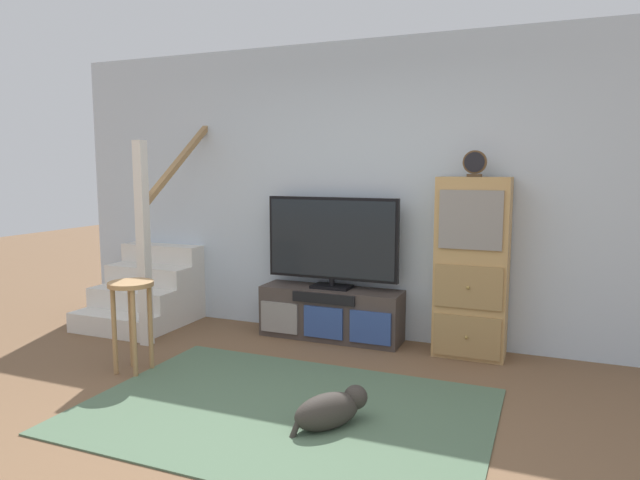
{
  "coord_description": "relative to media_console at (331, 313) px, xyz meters",
  "views": [
    {
      "loc": [
        1.55,
        -2.55,
        1.57
      ],
      "look_at": [
        -0.18,
        1.63,
        0.99
      ],
      "focal_mm": 31.92,
      "sensor_mm": 36.0,
      "label": 1
    }
  ],
  "objects": [
    {
      "name": "back_wall",
      "position": [
        0.3,
        0.27,
        1.12
      ],
      "size": [
        6.4,
        0.12,
        2.7
      ],
      "primitive_type": "cube",
      "color": "silver",
      "rests_on": "ground_plane"
    },
    {
      "name": "television",
      "position": [
        -0.0,
        0.02,
        0.68
      ],
      "size": [
        1.24,
        0.22,
        0.83
      ],
      "color": "black",
      "rests_on": "media_console"
    },
    {
      "name": "staircase",
      "position": [
        -1.94,
        0.01,
        0.13
      ],
      "size": [
        1.0,
        1.36,
        2.2
      ],
      "color": "silver",
      "rests_on": "ground_plane"
    },
    {
      "name": "media_console",
      "position": [
        0.0,
        0.0,
        0.0
      ],
      "size": [
        1.31,
        0.38,
        0.47
      ],
      "color": "#423833",
      "rests_on": "ground_plane"
    },
    {
      "name": "ground_plane",
      "position": [
        0.3,
        -2.19,
        -0.23
      ],
      "size": [
        20.0,
        20.0,
        0.0
      ],
      "primitive_type": "plane",
      "color": "brown"
    },
    {
      "name": "dog",
      "position": [
        0.67,
        -1.69,
        -0.12
      ],
      "size": [
        0.42,
        0.48,
        0.23
      ],
      "color": "#332D28",
      "rests_on": "ground_plane"
    },
    {
      "name": "bar_stool_near",
      "position": [
        -1.09,
        -1.38,
        0.29
      ],
      "size": [
        0.34,
        0.34,
        0.71
      ],
      "color": "#A37A4C",
      "rests_on": "ground_plane"
    },
    {
      "name": "side_cabinet",
      "position": [
        1.25,
        0.01,
        0.51
      ],
      "size": [
        0.58,
        0.38,
        1.49
      ],
      "color": "tan",
      "rests_on": "ground_plane"
    },
    {
      "name": "area_rug",
      "position": [
        0.3,
        -1.59,
        -0.23
      ],
      "size": [
        2.6,
        1.8,
        0.01
      ],
      "primitive_type": "cube",
      "color": "#4C664C",
      "rests_on": "ground_plane"
    },
    {
      "name": "desk_clock",
      "position": [
        1.25,
        -0.0,
        1.36
      ],
      "size": [
        0.19,
        0.08,
        0.21
      ],
      "color": "#4C3823",
      "rests_on": "side_cabinet"
    }
  ]
}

